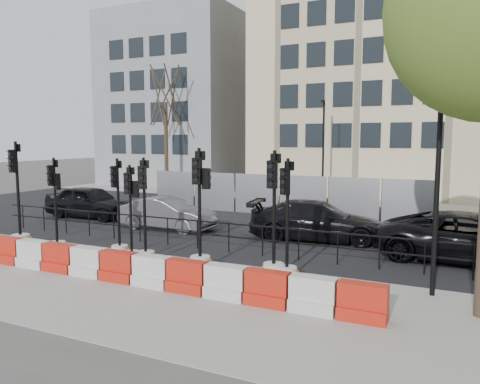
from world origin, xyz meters
The scene contains 24 objects.
ground centered at (0.00, 0.00, 0.00)m, with size 120.00×120.00×0.00m, color #51514C.
sidewalk_near centered at (0.00, -3.00, 0.01)m, with size 40.00×6.00×0.02m, color gray.
road centered at (0.00, 7.00, 0.01)m, with size 40.00×14.00×0.03m, color black.
sidewalk_far centered at (0.00, 16.00, 0.01)m, with size 40.00×4.00×0.02m, color gray.
building_grey centered at (-14.00, 21.99, 7.00)m, with size 11.00×9.06×14.00m.
building_cream centered at (2.00, 21.99, 9.00)m, with size 15.00×10.06×18.00m.
kerb_railing centered at (0.00, 1.20, 0.69)m, with size 18.00×0.04×1.00m.
heras_fencing centered at (0.57, 9.86, 0.65)m, with size 14.33×1.72×2.00m.
lamp_post_far centered at (0.50, 14.98, 3.22)m, with size 0.12×0.56×6.00m.
lamp_post_near centered at (7.50, -0.52, 3.22)m, with size 0.12×0.56×6.00m.
tree_bare_far centered at (-11.00, 15.50, 6.65)m, with size 2.00×2.00×9.00m.
barrier_row centered at (0.00, -2.80, 0.37)m, with size 13.60×0.50×0.80m.
traffic_signal_a centered at (-5.70, -1.18, 0.75)m, with size 0.72×0.72×3.65m.
traffic_signal_b centered at (-3.88, -1.24, 0.75)m, with size 0.62×0.62×3.13m.
traffic_signal_c centered at (-1.68, -0.80, 0.65)m, with size 0.62×0.62×3.14m.
traffic_signal_d centered at (-0.87, -1.19, 0.71)m, with size 0.58×0.58×2.97m.
traffic_signal_e centered at (-0.43, -1.11, 0.66)m, with size 0.63×0.63×3.19m.
traffic_signal_f centered at (1.42, -1.03, 0.83)m, with size 0.69×0.69×3.48m.
traffic_signal_g centered at (3.57, -0.84, 0.71)m, with size 0.68×0.68×3.43m.
traffic_signal_h centered at (3.96, -0.91, 0.67)m, with size 0.64×0.64×3.24m.
car_a centered at (-7.80, 4.48, 0.77)m, with size 4.55×1.88×1.54m, color black.
car_b centered at (-2.88, 3.66, 0.67)m, with size 4.10×1.48×1.34m, color #525156.
car_c centered at (3.30, 4.32, 0.73)m, with size 5.30×2.79×1.47m, color black.
car_d centered at (8.41, 3.26, 0.76)m, with size 5.60×2.85×1.51m, color black.
Camera 1 is at (8.01, -12.23, 3.72)m, focal length 35.00 mm.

